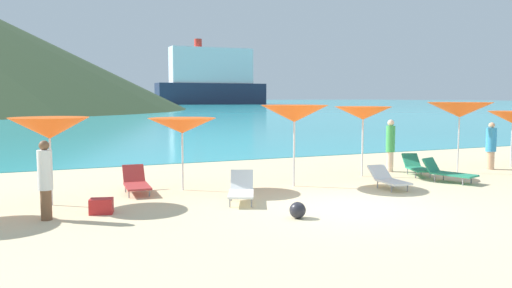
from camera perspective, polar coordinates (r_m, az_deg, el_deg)
name	(u,v)px	position (r m, az deg, el deg)	size (l,w,h in m)	color
ground_plane	(213,164)	(21.32, -4.80, -2.18)	(50.00, 100.00, 0.30)	beige
ocean_water	(48,103)	(239.52, -22.11, 4.23)	(650.00, 440.00, 0.02)	#2DADBC
umbrella_1	(49,128)	(13.13, -22.01, 1.64)	(1.87, 1.87, 2.12)	silver
umbrella_2	(182,126)	(14.35, -8.22, 2.03)	(2.01, 2.01, 2.02)	silver
umbrella_3	(294,114)	(14.86, 4.29, 3.38)	(2.14, 2.14, 2.37)	silver
umbrella_4	(363,113)	(17.06, 11.83, 3.37)	(1.97, 1.97, 2.29)	silver
umbrella_5	(460,110)	(18.80, 21.71, 3.55)	(2.21, 2.21, 2.42)	silver
lounge_chair_0	(388,179)	(15.05, 14.52, -3.75)	(0.72, 1.52, 0.60)	white
lounge_chair_2	(136,182)	(14.29, -13.19, -4.17)	(0.70, 1.62, 0.70)	#A53333
lounge_chair_3	(416,166)	(17.92, 17.41, -2.38)	(1.07, 1.65, 0.66)	#268C66
lounge_chair_4	(241,189)	(12.70, -1.65, -5.05)	(1.12, 1.56, 0.73)	white
lounge_chair_5	(448,172)	(16.77, 20.56, -2.93)	(1.07, 1.68, 0.69)	#268C66
beachgoer_0	(390,144)	(18.42, 14.72, 0.02)	(0.31, 0.31, 1.82)	beige
beachgoer_1	(45,178)	(11.66, -22.40, -3.50)	(0.30, 0.30, 1.69)	brown
beachgoer_2	(491,145)	(20.25, 24.68, -0.08)	(0.36, 0.36, 1.70)	#DBAA84
beach_ball	(298,210)	(11.12, 4.65, -7.34)	(0.36, 0.36, 0.36)	#26262D
cooler_box	(101,206)	(12.02, -16.83, -6.64)	(0.50, 0.36, 0.34)	red
cruise_ship	(212,79)	(188.51, -4.96, 7.17)	(40.36, 7.86, 23.32)	#262D47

